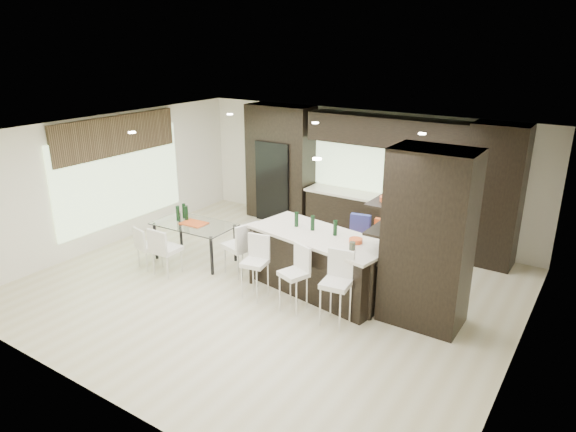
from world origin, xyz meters
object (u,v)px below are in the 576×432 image
Objects in this scene: dining_table at (195,242)px; chair_near at (167,252)px; chair_far at (150,249)px; chair_end at (240,249)px; stool_mid at (293,285)px; stool_left at (255,274)px; stool_right at (336,297)px; floor_vase at (351,276)px; bench at (371,254)px; kitchen_island at (320,263)px.

chair_near is at bearing -92.44° from dining_table.
chair_end is at bearing 37.98° from chair_far.
stool_mid reaches higher than chair_near.
stool_left is 1.53m from stool_right.
stool_mid reaches higher than chair_far.
stool_mid reaches higher than dining_table.
chair_end is at bearing 178.37° from floor_vase.
stool_left is at bearing 16.55° from chair_far.
chair_far is (-3.51, -2.28, 0.10)m from bench.
chair_far is at bearing 176.43° from chair_near.
chair_end is (1.12, 0.00, 0.10)m from dining_table.
stool_mid is 2.20m from bench.
bench is at bearing 93.45° from stool_right.
chair_near is 0.49m from chair_far.
kitchen_island reaches higher than bench.
kitchen_island is at bearing 109.61° from stool_mid.
bench is 3.80m from chair_near.
stool_right is at bearing -11.47° from stool_left.
stool_right is 0.57m from floor_vase.
stool_mid is 2.68m from chair_near.
floor_vase is 3.48m from chair_near.
stool_left is at bearing -112.84° from chair_end.
kitchen_island is 3.30× the size of chair_far.
stool_mid is 0.92× the size of chair_end.
chair_near is at bearing -168.68° from floor_vase.
chair_far is at bearing -153.88° from kitchen_island.
bench is 2.47m from chair_end.
dining_table is at bearing -173.15° from stool_mid.
floor_vase is at bearing -11.88° from kitchen_island.
kitchen_island is 2.84× the size of stool_left.
kitchen_island is at bearing -67.40° from chair_end.
floor_vase is at bearing -77.14° from chair_end.
kitchen_island is 1.71× the size of bench.
floor_vase is at bearing 55.99° from stool_mid.
stool_left is at bearing 3.53° from chair_near.
chair_end reaches higher than stool_mid.
bench is at bearing 100.55° from stool_mid.
chair_near is at bearing -157.36° from stool_mid.
stool_left is (-0.76, -0.83, -0.08)m from kitchen_island.
chair_far is 1.76m from chair_end.
stool_right reaches higher than bench.
stool_right is at bearing -38.31° from kitchen_island.
chair_near is at bearing -150.59° from kitchen_island.
chair_near is at bearing 138.23° from chair_end.
chair_far is at bearing -156.32° from bench.
chair_end is at bearing -162.39° from kitchen_island.
kitchen_island is 2.84× the size of stool_mid.
stool_mid is 3.17m from chair_far.
floor_vase reaches higher than chair_near.
bench is at bearing 85.01° from kitchen_island.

